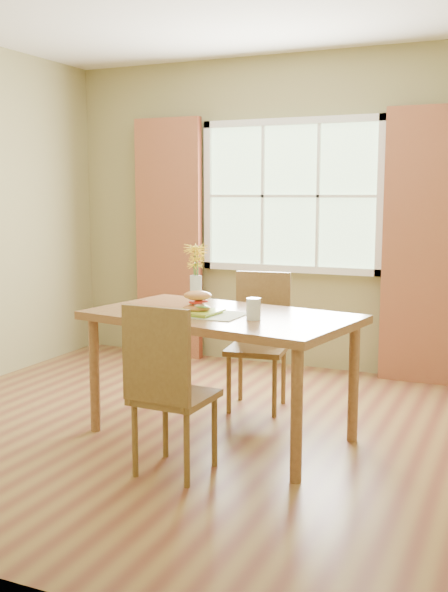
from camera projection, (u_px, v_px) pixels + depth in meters
room at (195, 221)px, 4.31m from camera, size 4.24×3.84×2.74m
window at (291, 196)px, 5.98m from camera, size 1.62×0.06×1.32m
curtain_left at (169, 239)px, 6.41m from camera, size 0.65×0.08×2.20m
curtain_right at (424, 247)px, 5.49m from camera, size 0.65×0.08×2.20m
dining_table at (221, 326)px, 4.29m from camera, size 1.75×1.17×0.79m
chair_near at (167, 383)px, 3.68m from camera, size 0.41×0.41×0.95m
chair_far at (260, 334)px, 4.96m from camera, size 0.45×0.45×0.96m
placemat at (206, 314)px, 4.22m from camera, size 0.46×0.34×0.01m
plate at (198, 313)px, 4.22m from camera, size 0.27×0.27×0.01m
croissant_sandwich at (197, 302)px, 4.21m from camera, size 0.20×0.16×0.13m
water_glass at (254, 309)px, 4.05m from camera, size 0.08×0.08×0.13m
flower_vase at (196, 267)px, 4.56m from camera, size 0.17×0.17×0.41m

